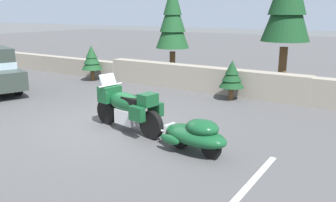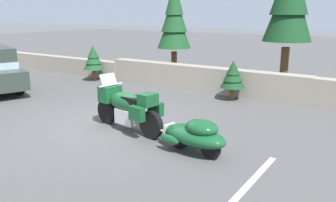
# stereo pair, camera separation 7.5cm
# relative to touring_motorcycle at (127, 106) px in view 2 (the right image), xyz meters

# --- Properties ---
(ground_plane) EXTENTS (80.00, 80.00, 0.00)m
(ground_plane) POSITION_rel_touring_motorcycle_xyz_m (-0.70, -0.01, -0.62)
(ground_plane) COLOR #4C4C4F
(stone_guard_wall) EXTENTS (24.00, 0.55, 0.91)m
(stone_guard_wall) POSITION_rel_touring_motorcycle_xyz_m (-0.17, 5.01, -0.19)
(stone_guard_wall) COLOR gray
(stone_guard_wall) RESTS_ON ground
(touring_motorcycle) EXTENTS (2.30, 0.98, 1.33)m
(touring_motorcycle) POSITION_rel_touring_motorcycle_xyz_m (0.00, 0.00, 0.00)
(touring_motorcycle) COLOR black
(touring_motorcycle) RESTS_ON ground
(car_shaped_trailer) EXTENTS (2.23, 0.96, 0.76)m
(car_shaped_trailer) POSITION_rel_touring_motorcycle_xyz_m (2.09, -0.36, -0.21)
(car_shaped_trailer) COLOR black
(car_shaped_trailer) RESTS_ON ground
(pine_tree_far_right) EXTENTS (1.42, 1.42, 4.17)m
(pine_tree_far_right) POSITION_rel_touring_motorcycle_xyz_m (-2.76, 6.43, 1.99)
(pine_tree_far_right) COLOR brown
(pine_tree_far_right) RESTS_ON ground
(pine_sapling_near) EXTENTS (0.87, 0.87, 1.50)m
(pine_sapling_near) POSITION_rel_touring_motorcycle_xyz_m (-5.46, 4.29, 0.31)
(pine_sapling_near) COLOR brown
(pine_sapling_near) RESTS_ON ground
(pine_sapling_farther) EXTENTS (0.83, 0.83, 1.32)m
(pine_sapling_farther) POSITION_rel_touring_motorcycle_xyz_m (0.88, 4.34, 0.20)
(pine_sapling_farther) COLOR brown
(pine_sapling_farther) RESTS_ON ground
(parking_stripe_marker) EXTENTS (0.12, 3.60, 0.01)m
(parking_stripe_marker) POSITION_rel_touring_motorcycle_xyz_m (3.53, -1.51, -0.62)
(parking_stripe_marker) COLOR silver
(parking_stripe_marker) RESTS_ON ground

